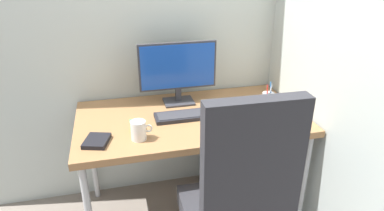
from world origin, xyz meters
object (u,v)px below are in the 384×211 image
mouse (251,109)px  notebook (97,141)px  monitor (178,69)px  pen_holder (268,99)px  filing_cabinet (242,160)px  coffee_mug (139,130)px  keyboard (188,115)px  desk_clamp_accessory (135,126)px  office_chair (237,207)px

mouse → notebook: (-0.93, -0.17, -0.01)m
monitor → notebook: bearing=-141.2°
monitor → pen_holder: 0.61m
filing_cabinet → mouse: (-0.01, -0.09, 0.43)m
filing_cabinet → coffee_mug: size_ratio=5.63×
keyboard → mouse: mouse is taller
monitor → notebook: (-0.52, -0.42, -0.22)m
keyboard → desk_clamp_accessory: size_ratio=6.77×
office_chair → coffee_mug: (-0.39, 0.46, 0.20)m
filing_cabinet → monitor: monitor is taller
pen_holder → desk_clamp_accessory: bearing=-171.4°
keyboard → coffee_mug: (-0.31, -0.19, 0.04)m
mouse → notebook: size_ratio=0.64×
office_chair → monitor: bearing=95.5°
monitor → notebook: 0.70m
office_chair → keyboard: (-0.07, 0.65, 0.16)m
filing_cabinet → pen_holder: size_ratio=3.95×
filing_cabinet → mouse: 0.44m
keyboard → pen_holder: pen_holder is taller
desk_clamp_accessory → coffee_mug: bearing=-84.5°
keyboard → desk_clamp_accessory: (-0.32, -0.09, 0.02)m
office_chair → pen_holder: 0.85m
mouse → pen_holder: pen_holder is taller
monitor → pen_holder: size_ratio=3.03×
filing_cabinet → keyboard: keyboard is taller
filing_cabinet → coffee_mug: bearing=-159.4°
pen_holder → notebook: bearing=-168.5°
filing_cabinet → desk_clamp_accessory: desk_clamp_accessory is taller
desk_clamp_accessory → office_chair: bearing=-54.6°
pen_holder → coffee_mug: size_ratio=1.43×
office_chair → mouse: bearing=63.2°
monitor → keyboard: 0.32m
pen_holder → notebook: (-1.06, -0.22, -0.04)m
coffee_mug → filing_cabinet: bearing=20.6°
office_chair → mouse: (0.32, 0.64, 0.17)m
keyboard → coffee_mug: size_ratio=3.48×
pen_holder → coffee_mug: pen_holder is taller
pen_holder → mouse: bearing=-161.6°
monitor → mouse: (0.41, -0.25, -0.21)m
pen_holder → office_chair: bearing=-123.7°
filing_cabinet → desk_clamp_accessory: (-0.73, -0.17, 0.45)m
keyboard → notebook: 0.56m
pen_holder → notebook: pen_holder is taller
monitor → desk_clamp_accessory: monitor is taller
keyboard → mouse: size_ratio=4.28×
notebook → coffee_mug: (0.22, -0.01, 0.04)m
mouse → coffee_mug: bearing=-161.9°
office_chair → notebook: bearing=142.1°
keyboard → coffee_mug: 0.37m
monitor → keyboard: monitor is taller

